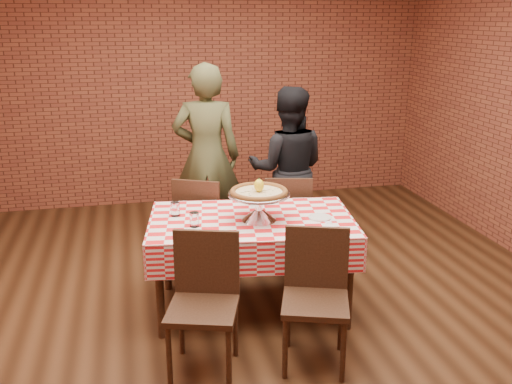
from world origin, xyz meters
TOP-DOWN VIEW (x-y plane):
  - ground at (0.00, 0.00)m, footprint 6.00×6.00m
  - back_wall at (0.00, 3.00)m, footprint 5.50×0.00m
  - table at (0.01, 0.12)m, footprint 1.64×1.12m
  - tablecloth at (0.01, 0.12)m, footprint 1.68×1.16m
  - pizza_stand at (0.06, 0.07)m, footprint 0.51×0.51m
  - pizza at (0.06, 0.07)m, footprint 0.46×0.46m
  - lemon at (0.06, 0.07)m, footprint 0.08×0.08m
  - water_glass_left at (-0.43, 0.04)m, footprint 0.08×0.08m
  - water_glass_right at (-0.55, 0.30)m, footprint 0.08×0.08m
  - side_plate at (0.52, 0.00)m, footprint 0.20×0.20m
  - sweetener_packet_a at (0.55, -0.10)m, footprint 0.05×0.04m
  - sweetener_packet_b at (0.60, -0.07)m, footprint 0.06×0.05m
  - condiment_caddy at (0.12, 0.43)m, footprint 0.11×0.10m
  - chair_near_left at (-0.47, -0.64)m, footprint 0.54×0.54m
  - chair_near_right at (0.25, -0.72)m, footprint 0.54×0.54m
  - chair_far_left at (-0.26, 0.91)m, footprint 0.56×0.56m
  - chair_far_right at (0.50, 0.83)m, footprint 0.50×0.50m
  - diner_olive at (-0.13, 1.54)m, footprint 0.73×0.55m
  - diner_black at (0.63, 1.28)m, footprint 0.92×0.80m

SIDE VIEW (x-z plane):
  - ground at x=0.00m, z-range 0.00..0.00m
  - table at x=0.01m, z-range 0.00..0.75m
  - chair_far_right at x=0.50m, z-range 0.00..0.89m
  - chair_far_left at x=-0.26m, z-range 0.00..0.90m
  - chair_near_right at x=0.25m, z-range 0.00..0.91m
  - chair_near_left at x=-0.47m, z-range 0.00..0.91m
  - tablecloth at x=0.01m, z-range 0.50..0.76m
  - sweetener_packet_a at x=0.55m, z-range 0.76..0.76m
  - sweetener_packet_b at x=0.60m, z-range 0.76..0.76m
  - side_plate at x=0.52m, z-range 0.76..0.77m
  - diner_black at x=0.63m, z-range 0.00..1.61m
  - water_glass_left at x=-0.43m, z-range 0.76..0.87m
  - water_glass_right at x=-0.55m, z-range 0.76..0.87m
  - condiment_caddy at x=0.12m, z-range 0.76..0.89m
  - pizza_stand at x=0.06m, z-range 0.76..0.97m
  - diner_olive at x=-0.13m, z-range 0.00..1.82m
  - pizza at x=0.06m, z-range 0.96..0.99m
  - lemon at x=0.06m, z-range 0.98..1.08m
  - back_wall at x=0.00m, z-range -1.30..4.20m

